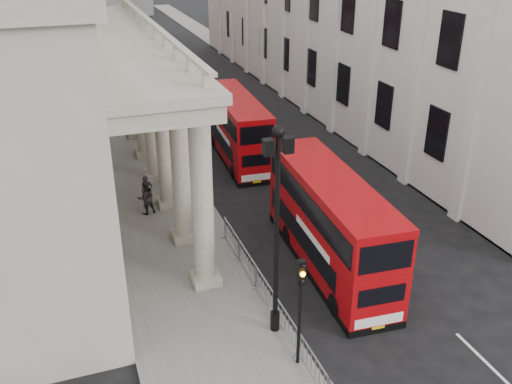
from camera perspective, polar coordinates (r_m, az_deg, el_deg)
sidewalk_west at (r=45.04m, az=-13.20°, el=6.11°), size 6.00×140.00×0.12m
sidewalk_east at (r=49.40m, az=6.26°, el=8.34°), size 3.00×140.00×0.12m
kerb at (r=45.41m, az=-9.50°, el=6.61°), size 0.20×140.00×0.14m
lamp_post_south at (r=20.15m, az=2.09°, el=-2.87°), size 1.05×0.44×8.32m
lamp_post_mid at (r=34.48m, az=-7.79°, el=9.13°), size 1.05×0.44×8.32m
lamp_post_north at (r=49.84m, az=-11.89°, el=13.87°), size 1.05×0.44×8.32m
traffic_light at (r=19.57m, az=4.48°, el=-10.13°), size 0.28×0.33×4.30m
crowd_barriers at (r=21.29m, az=4.36°, el=-15.03°), size 0.50×18.75×1.10m
bus_near at (r=25.77m, az=7.40°, el=-2.93°), size 3.09×10.36×4.42m
bus_far at (r=37.90m, az=-1.93°, el=6.52°), size 2.92×9.79×4.17m
pedestrian_a at (r=32.02m, az=-10.85°, el=0.09°), size 0.65×0.44×1.76m
pedestrian_b at (r=31.11m, az=-10.95°, el=-0.55°), size 1.08×0.94×1.91m
pedestrian_c at (r=33.80m, az=-8.90°, el=1.49°), size 0.81×0.56×1.59m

